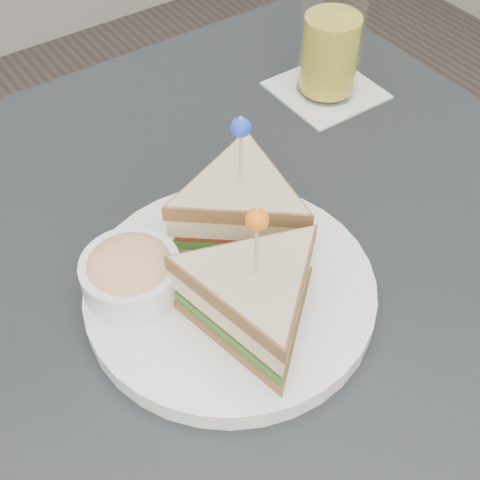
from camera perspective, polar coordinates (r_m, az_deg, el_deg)
name	(u,v)px	position (r m, az deg, el deg)	size (l,w,h in m)	color
table	(237,337)	(0.66, -0.22, -8.30)	(0.80, 0.80, 0.75)	black
plate_meal	(232,262)	(0.57, -0.66, -1.85)	(0.30, 0.30, 0.15)	white
drink_set	(331,43)	(0.80, 7.77, 16.30)	(0.11, 0.11, 0.15)	white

